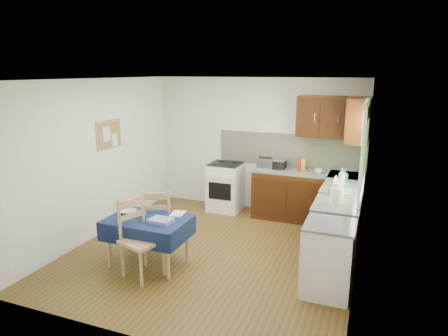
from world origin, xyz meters
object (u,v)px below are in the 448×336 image
at_px(chair_near, 140,236).
at_px(sandwich_press, 277,164).
at_px(toaster, 265,163).
at_px(chair_far, 158,219).
at_px(dining_table, 148,226).
at_px(kettle, 336,194).
at_px(dish_rack, 335,190).

height_order(chair_near, sandwich_press, sandwich_press).
distance_m(toaster, sandwich_press, 0.22).
height_order(chair_far, toaster, toaster).
relative_size(chair_far, chair_near, 0.95).
height_order(dining_table, chair_near, chair_near).
distance_m(chair_near, kettle, 2.62).
xyz_separation_m(chair_near, sandwich_press, (1.10, 2.82, 0.43)).
bearing_deg(dining_table, toaster, 46.70).
relative_size(chair_near, toaster, 3.59).
bearing_deg(kettle, dining_table, -160.27).
relative_size(chair_far, sandwich_press, 3.34).
xyz_separation_m(dining_table, toaster, (0.98, 2.40, 0.44)).
height_order(dining_table, sandwich_press, sandwich_press).
relative_size(chair_near, kettle, 3.55).
distance_m(chair_far, dish_rack, 2.62).
xyz_separation_m(chair_near, kettle, (2.30, 1.16, 0.48)).
bearing_deg(sandwich_press, chair_far, -118.40).
bearing_deg(chair_near, dining_table, 31.08).
bearing_deg(sandwich_press, chair_near, -110.00).
bearing_deg(chair_far, chair_near, 76.37).
relative_size(toaster, dish_rack, 0.65).
bearing_deg(dish_rack, chair_far, -137.07).
bearing_deg(toaster, sandwich_press, 44.16).
bearing_deg(dish_rack, dining_table, -129.56).
xyz_separation_m(dish_rack, kettle, (0.06, -0.56, 0.11)).
bearing_deg(sandwich_press, kettle, -52.75).
relative_size(dish_rack, kettle, 1.52).
distance_m(dish_rack, kettle, 0.57).
xyz_separation_m(toaster, kettle, (1.39, -1.55, 0.03)).
distance_m(dining_table, chair_near, 0.32).
bearing_deg(chair_near, toaster, -0.11).
relative_size(chair_far, dish_rack, 2.21).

